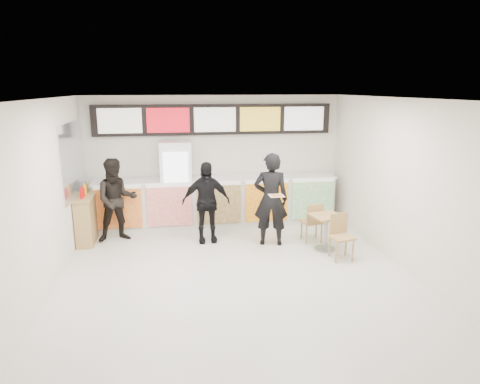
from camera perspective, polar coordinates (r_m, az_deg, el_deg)
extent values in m
plane|color=beige|center=(7.32, -0.27, -11.87)|extent=(7.00, 7.00, 0.00)
plane|color=white|center=(6.61, -0.30, 12.30)|extent=(7.00, 7.00, 0.00)
plane|color=silver|center=(10.21, -3.37, 4.34)|extent=(6.00, 0.00, 6.00)
plane|color=silver|center=(7.01, -25.28, -1.35)|extent=(0.00, 7.00, 7.00)
plane|color=silver|center=(7.85, 21.90, 0.48)|extent=(0.00, 7.00, 7.00)
cube|color=silver|center=(10.03, -3.05, -1.39)|extent=(5.50, 0.70, 1.10)
cube|color=silver|center=(9.89, -3.10, 1.80)|extent=(5.56, 0.76, 0.04)
cube|color=#CC4218|center=(9.66, -15.89, -2.16)|extent=(0.99, 0.02, 0.90)
cube|color=#CE2D6E|center=(9.59, -9.36, -1.92)|extent=(0.99, 0.02, 0.90)
cube|color=brown|center=(9.65, -2.81, -1.66)|extent=(0.99, 0.02, 0.90)
cube|color=yellow|center=(9.83, 3.58, -1.38)|extent=(0.99, 0.02, 0.90)
cube|color=green|center=(10.12, 9.66, -1.10)|extent=(0.99, 0.02, 0.90)
cube|color=black|center=(10.02, -3.40, 9.63)|extent=(5.50, 0.12, 0.70)
cube|color=white|center=(9.96, -15.74, 9.12)|extent=(0.95, 0.02, 0.55)
cube|color=red|center=(9.90, -9.55, 9.42)|extent=(0.95, 0.02, 0.55)
cube|color=white|center=(9.95, -3.36, 9.61)|extent=(0.95, 0.02, 0.55)
cube|color=gold|center=(10.12, 2.71, 9.68)|extent=(0.95, 0.02, 0.55)
cube|color=white|center=(10.39, 8.52, 9.65)|extent=(0.95, 0.02, 0.55)
cube|color=white|center=(9.88, -8.50, 0.94)|extent=(0.70, 0.65, 2.00)
cube|color=white|center=(9.54, -8.47, 0.79)|extent=(0.54, 0.02, 1.50)
cylinder|color=green|center=(9.73, -9.59, -2.65)|extent=(0.07, 0.07, 0.22)
cylinder|color=orange|center=(9.73, -8.76, -2.62)|extent=(0.07, 0.07, 0.22)
cylinder|color=#DC1645|center=(9.73, -7.94, -2.59)|extent=(0.07, 0.07, 0.22)
cylinder|color=#1758B2|center=(9.74, -7.11, -2.56)|extent=(0.07, 0.07, 0.22)
cylinder|color=orange|center=(9.63, -9.68, -0.48)|extent=(0.07, 0.07, 0.22)
cylinder|color=#DC1645|center=(9.63, -8.84, -0.45)|extent=(0.07, 0.07, 0.22)
cylinder|color=#1758B2|center=(9.63, -8.01, -0.42)|extent=(0.07, 0.07, 0.22)
cylinder|color=green|center=(9.64, -7.18, -0.39)|extent=(0.07, 0.07, 0.22)
cylinder|color=#DC1645|center=(9.55, -9.77, 1.73)|extent=(0.07, 0.07, 0.22)
cylinder|color=#1758B2|center=(9.55, -8.93, 1.76)|extent=(0.07, 0.07, 0.22)
cylinder|color=green|center=(9.55, -8.09, 1.79)|extent=(0.07, 0.07, 0.22)
cylinder|color=orange|center=(9.55, -7.25, 1.82)|extent=(0.07, 0.07, 0.22)
cylinder|color=#1758B2|center=(9.48, -9.86, 3.97)|extent=(0.07, 0.07, 0.22)
cylinder|color=green|center=(9.47, -9.01, 4.01)|extent=(0.07, 0.07, 0.22)
cylinder|color=orange|center=(9.48, -8.17, 4.04)|extent=(0.07, 0.07, 0.22)
cylinder|color=#DC1645|center=(9.48, -7.32, 4.07)|extent=(0.07, 0.07, 0.22)
cube|color=#B2B7BF|center=(9.29, -21.37, 4.04)|extent=(0.01, 2.00, 1.50)
imported|color=black|center=(8.70, 4.14, -0.99)|extent=(0.78, 0.59, 1.91)
imported|color=black|center=(9.29, -16.14, -1.04)|extent=(0.97, 0.83, 1.76)
imported|color=black|center=(8.90, -4.56, -1.37)|extent=(1.01, 0.45, 1.71)
cube|color=beige|center=(8.23, 4.88, -0.48)|extent=(0.28, 0.28, 0.01)
cone|color=#CC7233|center=(8.23, 4.88, -0.41)|extent=(0.36, 0.36, 0.02)
cube|color=tan|center=(8.61, 11.47, -3.15)|extent=(0.69, 0.69, 0.04)
cylinder|color=gray|center=(8.72, 11.36, -5.39)|extent=(0.08, 0.08, 0.69)
cylinder|color=gray|center=(8.84, 11.25, -7.43)|extent=(0.42, 0.42, 0.03)
cube|color=tan|center=(8.29, 13.42, -5.90)|extent=(0.49, 0.49, 0.04)
cube|color=tan|center=(8.38, 13.02, -4.06)|extent=(0.38, 0.12, 0.40)
cube|color=tan|center=(9.12, 9.54, -3.89)|extent=(0.49, 0.49, 0.04)
cube|color=tan|center=(8.89, 9.97, -2.88)|extent=(0.38, 0.12, 0.40)
cube|color=tan|center=(9.46, -19.81, -3.58)|extent=(0.32, 0.85, 0.96)
cube|color=tan|center=(9.33, -20.06, -0.63)|extent=(0.36, 0.90, 0.04)
cylinder|color=red|center=(9.08, -20.38, -0.28)|extent=(0.06, 0.06, 0.19)
cylinder|color=red|center=(9.25, -20.18, -0.01)|extent=(0.06, 0.06, 0.19)
cylinder|color=yellow|center=(9.42, -19.98, 0.25)|extent=(0.06, 0.06, 0.19)
cylinder|color=brown|center=(9.59, -19.80, 0.49)|extent=(0.06, 0.06, 0.19)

